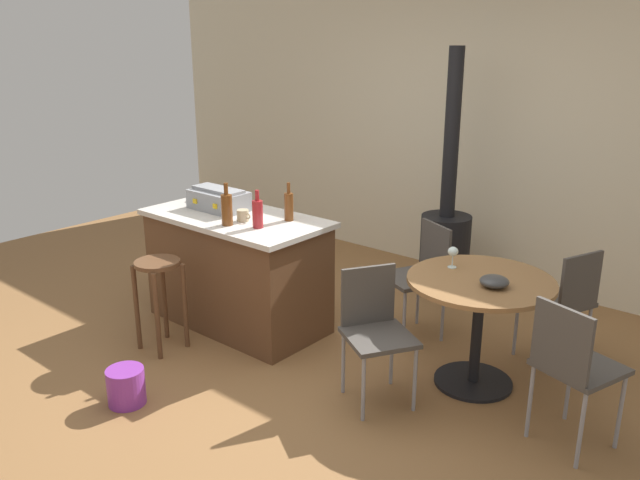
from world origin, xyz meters
The scene contains 19 objects.
ground_plane centered at (0.00, 0.00, 0.00)m, with size 8.80×8.80×0.00m, color olive.
back_wall centered at (0.00, 2.60, 1.35)m, with size 8.00×0.10×2.70m, color beige.
kitchen_island centered at (-0.85, 0.32, 0.45)m, with size 1.47×0.76×0.90m.
wooden_stool centered at (-0.96, -0.34, 0.49)m, with size 0.33×0.33×0.68m.
dining_table centered at (1.04, 0.67, 0.57)m, with size 0.94×0.94×0.75m.
folding_chair_near centered at (1.36, 1.30, 0.50)m, with size 0.52×0.52×0.85m.
folding_chair_far centered at (0.37, 1.07, 0.52)m, with size 0.53×0.53×0.88m.
folding_chair_left centered at (0.62, 0.12, 0.50)m, with size 0.55×0.55×0.85m.
folding_chair_right centered at (1.76, 0.37, 0.53)m, with size 0.50×0.50×0.88m.
wood_stove centered at (0.06, 1.97, 0.52)m, with size 0.44×0.45×2.13m.
toolbox centered at (-1.08, 0.36, 0.98)m, with size 0.47×0.29×0.18m.
bottle_0 centered at (-0.45, 0.49, 1.01)m, with size 0.07×0.07×0.29m.
bottle_1 centered at (-0.71, 0.11, 1.02)m, with size 0.08×0.08×0.31m.
bottle_2 centered at (-0.49, 0.21, 1.00)m, with size 0.08×0.08×0.28m.
cup_0 centered at (-1.43, 0.46, 0.94)m, with size 0.12×0.09×0.08m.
cup_1 centered at (-0.70, 0.26, 0.94)m, with size 0.13×0.09×0.09m.
wine_glass centered at (0.80, 0.74, 0.85)m, with size 0.07×0.07×0.14m.
serving_bowl centered at (1.16, 0.60, 0.78)m, with size 0.18×0.18×0.07m, color #383838.
plastic_bucket centered at (-0.51, -0.96, 0.12)m, with size 0.24×0.24×0.24m, color purple.
Camera 1 is at (2.75, -2.94, 2.25)m, focal length 36.62 mm.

